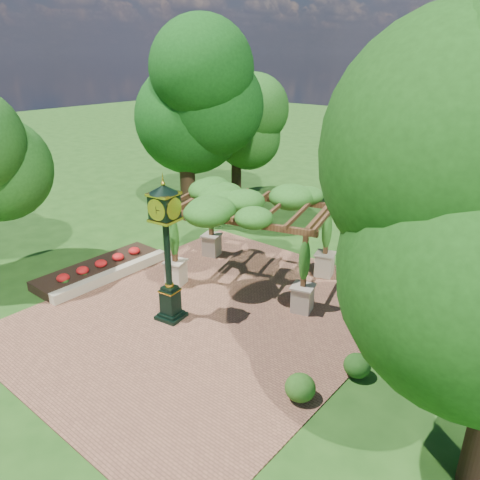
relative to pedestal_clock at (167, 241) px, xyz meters
The scene contains 13 objects.
ground 2.84m from the pedestal_clock, ahead, with size 120.00×120.00×0.00m, color #1E4714.
brick_plaza 2.98m from the pedestal_clock, 49.51° to the left, with size 10.00×12.00×0.04m, color brown.
border_wall 4.55m from the pedestal_clock, behind, with size 0.35×5.00×0.40m, color #C6B793.
flower_bed 5.33m from the pedestal_clock, behind, with size 1.50×5.00×0.36m, color red.
pedestal_clock is the anchor object (origin of this frame).
pergola 3.84m from the pedestal_clock, 85.82° to the left, with size 6.35×4.89×3.53m.
sundial 8.95m from the pedestal_clock, 75.39° to the left, with size 0.61×0.61×1.10m.
shrub_front 5.81m from the pedestal_clock, ahead, with size 0.77×0.77×0.69m, color #2B5E1A.
shrub_mid 6.51m from the pedestal_clock, 10.90° to the left, with size 0.72×0.72×0.64m, color #1E4A14.
shrub_back 8.50m from the pedestal_clock, 51.27° to the left, with size 0.68×0.68×0.61m, color #29641D.
tree_west_near 10.37m from the pedestal_clock, 132.10° to the left, with size 5.13×5.13×8.91m.
tree_west_far 13.44m from the pedestal_clock, 121.04° to the left, with size 3.77×3.77×6.13m.
tree_north 12.87m from the pedestal_clock, 75.46° to the left, with size 4.15×4.15×7.42m.
Camera 1 is at (9.25, -8.63, 8.04)m, focal length 35.00 mm.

